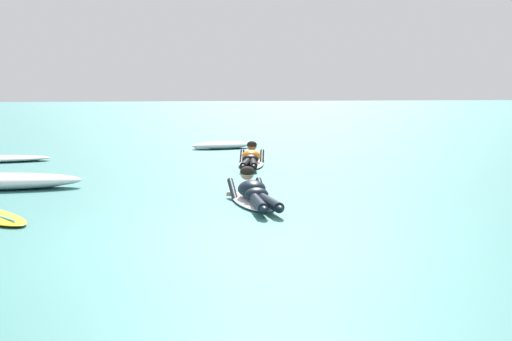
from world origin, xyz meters
The scene contains 4 objects.
ground_plane centered at (0.00, 10.00, 0.00)m, with size 120.00×120.00×0.00m, color #387A75.
surfer_near centered at (0.94, 2.64, 0.14)m, with size 0.57×2.45×0.54m.
surfer_far centered at (1.71, 7.53, 0.14)m, with size 0.93×2.55×0.55m.
whitewater_mid_right centered at (1.61, 11.85, 0.09)m, with size 1.75×1.06×0.20m.
Camera 1 is at (-0.79, -7.61, 1.70)m, focal length 51.36 mm.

